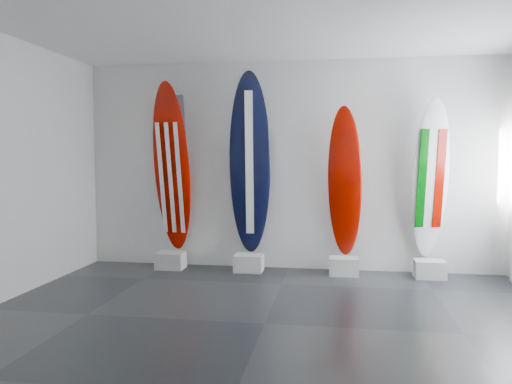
% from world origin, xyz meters
% --- Properties ---
extents(floor, '(6.00, 6.00, 0.00)m').
position_xyz_m(floor, '(0.00, 0.00, 0.00)').
color(floor, black).
rests_on(floor, ground).
extents(ceiling, '(6.00, 6.00, 0.00)m').
position_xyz_m(ceiling, '(0.00, 0.00, 3.00)').
color(ceiling, white).
rests_on(ceiling, wall_back).
extents(wall_back, '(6.00, 0.00, 6.00)m').
position_xyz_m(wall_back, '(0.00, 2.50, 1.50)').
color(wall_back, silver).
rests_on(wall_back, ground).
extents(wall_front, '(6.00, 0.00, 6.00)m').
position_xyz_m(wall_front, '(0.00, -2.50, 1.50)').
color(wall_front, silver).
rests_on(wall_front, ground).
extents(display_block_usa, '(0.40, 0.30, 0.24)m').
position_xyz_m(display_block_usa, '(-1.69, 2.18, 0.12)').
color(display_block_usa, silver).
rests_on(display_block_usa, floor).
extents(surfboard_usa, '(0.61, 0.52, 2.47)m').
position_xyz_m(surfboard_usa, '(-1.69, 2.28, 1.47)').
color(surfboard_usa, '#9B0A00').
rests_on(surfboard_usa, display_block_usa).
extents(display_block_navy, '(0.40, 0.30, 0.24)m').
position_xyz_m(display_block_navy, '(-0.54, 2.18, 0.12)').
color(display_block_navy, silver).
rests_on(display_block_navy, floor).
extents(surfboard_navy, '(0.60, 0.35, 2.59)m').
position_xyz_m(surfboard_navy, '(-0.54, 2.28, 1.53)').
color(surfboard_navy, black).
rests_on(surfboard_navy, display_block_navy).
extents(display_block_swiss, '(0.40, 0.30, 0.24)m').
position_xyz_m(display_block_swiss, '(0.80, 2.18, 0.12)').
color(display_block_swiss, silver).
rests_on(display_block_swiss, floor).
extents(surfboard_swiss, '(0.53, 0.41, 2.09)m').
position_xyz_m(surfboard_swiss, '(0.80, 2.28, 1.28)').
color(surfboard_swiss, '#9B0A00').
rests_on(surfboard_swiss, display_block_swiss).
extents(display_block_italy, '(0.40, 0.30, 0.24)m').
position_xyz_m(display_block_italy, '(1.93, 2.18, 0.12)').
color(display_block_italy, silver).
rests_on(display_block_italy, floor).
extents(surfboard_italy, '(0.55, 0.43, 2.18)m').
position_xyz_m(surfboard_italy, '(1.93, 2.28, 1.33)').
color(surfboard_italy, white).
rests_on(surfboard_italy, display_block_italy).
extents(wall_outlet, '(0.09, 0.02, 0.13)m').
position_xyz_m(wall_outlet, '(-2.45, 2.48, 0.35)').
color(wall_outlet, silver).
rests_on(wall_outlet, wall_back).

